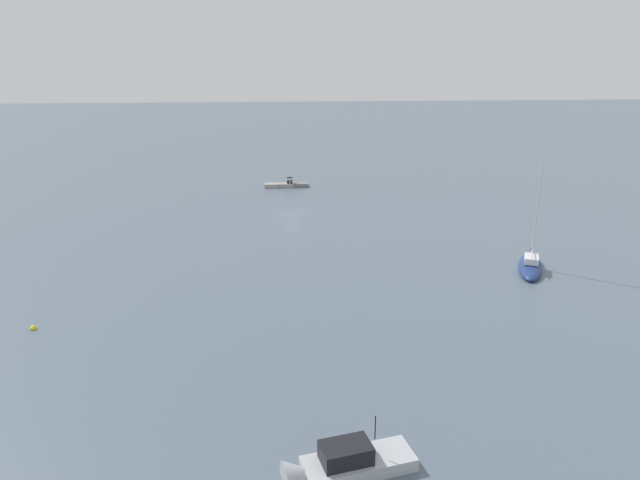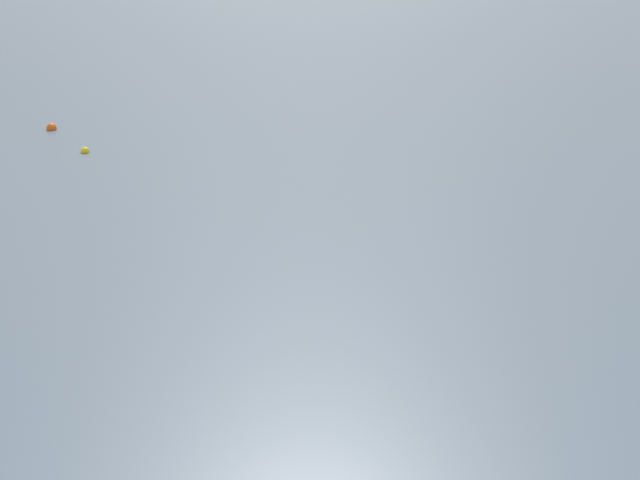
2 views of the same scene
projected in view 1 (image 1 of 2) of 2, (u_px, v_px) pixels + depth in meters
The scene contains 8 objects.
ground_plane at pixel (292, 213), 83.35m from camera, with size 500.00×500.00×0.00m, color slate.
seawall_pier at pixel (286, 185), 100.78m from camera, with size 7.86×1.88×0.67m.
person_seated_brown_left at pixel (291, 182), 100.68m from camera, with size 0.44×0.64×0.73m.
person_seated_dark_right at pixel (288, 182), 100.46m from camera, with size 0.44×0.64×0.73m.
umbrella_open_black at pixel (290, 177), 100.40m from camera, with size 1.33×1.33×1.29m.
sailboat_navy_far at pixel (530, 266), 60.38m from camera, with size 5.80×8.66×12.08m.
motorboat_grey_far at pixel (338, 468), 30.31m from camera, with size 7.59×3.66×4.09m.
mooring_buoy_near at pixel (33, 328), 46.96m from camera, with size 0.53×0.53×0.53m.
Camera 1 is at (3.69, 80.68, 21.41)m, focal length 31.36 mm.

